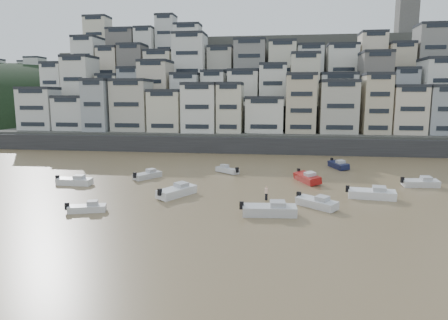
# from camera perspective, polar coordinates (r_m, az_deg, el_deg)

# --- Properties ---
(ground) EXTENTS (400.00, 400.00, 0.00)m
(ground) POSITION_cam_1_polar(r_m,az_deg,el_deg) (29.41, -25.04, -16.73)
(ground) COLOR #90764D
(ground) RESTS_ON ground
(sea_strip) EXTENTS (340.00, 340.00, 0.00)m
(sea_strip) POSITION_cam_1_polar(r_m,az_deg,el_deg) (209.02, -28.86, 4.56)
(sea_strip) COLOR #455B63
(sea_strip) RESTS_ON ground
(harbor_wall) EXTENTS (140.00, 3.00, 3.50)m
(harbor_wall) POSITION_cam_1_polar(r_m,az_deg,el_deg) (87.76, 4.62, 2.09)
(harbor_wall) COLOR #38383A
(harbor_wall) RESTS_ON ground
(hillside) EXTENTS (141.04, 66.00, 50.00)m
(hillside) POSITION_cam_1_polar(r_m,az_deg,el_deg) (126.80, 7.96, 9.27)
(hillside) COLOR #4C4C47
(hillside) RESTS_ON ground
(headland) EXTENTS (216.00, 135.00, 53.33)m
(headland) POSITION_cam_1_polar(r_m,az_deg,el_deg) (192.14, -27.05, 4.40)
(headland) COLOR black
(headland) RESTS_ON ground
(boat_a) EXTENTS (6.33, 2.58, 1.68)m
(boat_a) POSITION_cam_1_polar(r_m,az_deg,el_deg) (42.27, 6.51, -6.83)
(boat_a) COLOR silver
(boat_a) RESTS_ON ground
(boat_b) EXTENTS (5.19, 4.82, 1.46)m
(boat_b) POSITION_cam_1_polar(r_m,az_deg,el_deg) (46.22, 13.10, -5.77)
(boat_b) COLOR silver
(boat_b) RESTS_ON ground
(boat_c) EXTENTS (4.79, 6.46, 1.70)m
(boat_c) POSITION_cam_1_polar(r_m,az_deg,el_deg) (50.39, -6.75, -4.22)
(boat_c) COLOR white
(boat_c) RESTS_ON ground
(boat_d) EXTENTS (6.25, 2.72, 1.65)m
(boat_d) POSITION_cam_1_polar(r_m,az_deg,el_deg) (52.05, 20.37, -4.33)
(boat_d) COLOR white
(boat_d) RESTS_ON ground
(boat_e) EXTENTS (4.24, 6.46, 1.68)m
(boat_e) POSITION_cam_1_polar(r_m,az_deg,el_deg) (59.31, 11.78, -2.34)
(boat_e) COLOR maroon
(boat_e) RESTS_ON ground
(boat_f) EXTENTS (4.05, 5.25, 1.39)m
(boat_f) POSITION_cam_1_polar(r_m,az_deg,el_deg) (61.90, -10.88, -1.97)
(boat_f) COLOR silver
(boat_f) RESTS_ON ground
(boat_g) EXTENTS (5.44, 2.24, 1.44)m
(boat_g) POSITION_cam_1_polar(r_m,az_deg,el_deg) (61.46, 26.28, -2.81)
(boat_g) COLOR silver
(boat_g) RESTS_ON ground
(boat_h) EXTENTS (4.70, 4.27, 1.31)m
(boat_h) POSITION_cam_1_polar(r_m,az_deg,el_deg) (65.15, 0.48, -1.29)
(boat_h) COLOR silver
(boat_h) RESTS_ON ground
(boat_i) EXTENTS (3.53, 6.02, 1.56)m
(boat_i) POSITION_cam_1_polar(r_m,az_deg,el_deg) (72.17, 16.02, -0.53)
(boat_i) COLOR #12183A
(boat_i) RESTS_ON ground
(boat_j) EXTENTS (4.57, 2.67, 1.18)m
(boat_j) POSITION_cam_1_polar(r_m,az_deg,el_deg) (45.85, -18.98, -6.33)
(boat_j) COLOR silver
(boat_j) RESTS_ON ground
(boat_k) EXTENTS (5.49, 1.86, 1.49)m
(boat_k) POSITION_cam_1_polar(r_m,az_deg,el_deg) (60.20, -20.59, -2.66)
(boat_k) COLOR silver
(boat_k) RESTS_ON ground
(person_pink) EXTENTS (0.44, 0.44, 1.74)m
(person_pink) POSITION_cam_1_polar(r_m,az_deg,el_deg) (48.49, 6.07, -4.71)
(person_pink) COLOR beige
(person_pink) RESTS_ON ground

